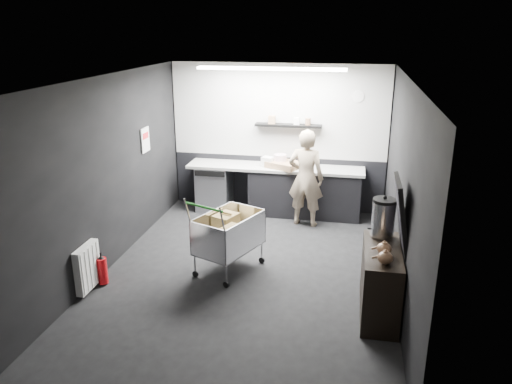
# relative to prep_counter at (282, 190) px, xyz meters

# --- Properties ---
(floor) EXTENTS (5.50, 5.50, 0.00)m
(floor) POSITION_rel_prep_counter_xyz_m (-0.14, -2.42, -0.46)
(floor) COLOR black
(floor) RESTS_ON ground
(ceiling) EXTENTS (5.50, 5.50, 0.00)m
(ceiling) POSITION_rel_prep_counter_xyz_m (-0.14, -2.42, 2.24)
(ceiling) COLOR silver
(ceiling) RESTS_ON wall_back
(wall_back) EXTENTS (5.50, 0.00, 5.50)m
(wall_back) POSITION_rel_prep_counter_xyz_m (-0.14, 0.33, 0.89)
(wall_back) COLOR black
(wall_back) RESTS_ON floor
(wall_front) EXTENTS (5.50, 0.00, 5.50)m
(wall_front) POSITION_rel_prep_counter_xyz_m (-0.14, -5.17, 0.89)
(wall_front) COLOR black
(wall_front) RESTS_ON floor
(wall_left) EXTENTS (0.00, 5.50, 5.50)m
(wall_left) POSITION_rel_prep_counter_xyz_m (-2.14, -2.42, 0.89)
(wall_left) COLOR black
(wall_left) RESTS_ON floor
(wall_right) EXTENTS (0.00, 5.50, 5.50)m
(wall_right) POSITION_rel_prep_counter_xyz_m (1.86, -2.42, 0.89)
(wall_right) COLOR black
(wall_right) RESTS_ON floor
(kitchen_wall_panel) EXTENTS (3.95, 0.02, 1.70)m
(kitchen_wall_panel) POSITION_rel_prep_counter_xyz_m (-0.14, 0.31, 1.39)
(kitchen_wall_panel) COLOR beige
(kitchen_wall_panel) RESTS_ON wall_back
(dado_panel) EXTENTS (3.95, 0.02, 1.00)m
(dado_panel) POSITION_rel_prep_counter_xyz_m (-0.14, 0.31, 0.04)
(dado_panel) COLOR black
(dado_panel) RESTS_ON wall_back
(floating_shelf) EXTENTS (1.20, 0.22, 0.04)m
(floating_shelf) POSITION_rel_prep_counter_xyz_m (0.06, 0.20, 1.16)
(floating_shelf) COLOR black
(floating_shelf) RESTS_ON wall_back
(wall_clock) EXTENTS (0.20, 0.03, 0.20)m
(wall_clock) POSITION_rel_prep_counter_xyz_m (1.26, 0.30, 1.69)
(wall_clock) COLOR white
(wall_clock) RESTS_ON wall_back
(poster) EXTENTS (0.02, 0.30, 0.40)m
(poster) POSITION_rel_prep_counter_xyz_m (-2.12, -1.12, 1.09)
(poster) COLOR white
(poster) RESTS_ON wall_left
(poster_red_band) EXTENTS (0.02, 0.22, 0.10)m
(poster_red_band) POSITION_rel_prep_counter_xyz_m (-2.11, -1.12, 1.16)
(poster_red_band) COLOR red
(poster_red_band) RESTS_ON poster
(radiator) EXTENTS (0.10, 0.50, 0.60)m
(radiator) POSITION_rel_prep_counter_xyz_m (-2.08, -3.32, -0.11)
(radiator) COLOR white
(radiator) RESTS_ON wall_left
(ceiling_strip) EXTENTS (2.40, 0.20, 0.04)m
(ceiling_strip) POSITION_rel_prep_counter_xyz_m (-0.14, -0.57, 2.21)
(ceiling_strip) COLOR white
(ceiling_strip) RESTS_ON ceiling
(prep_counter) EXTENTS (3.20, 0.61, 0.90)m
(prep_counter) POSITION_rel_prep_counter_xyz_m (0.00, 0.00, 0.00)
(prep_counter) COLOR black
(prep_counter) RESTS_ON floor
(person) EXTENTS (0.67, 0.49, 1.69)m
(person) POSITION_rel_prep_counter_xyz_m (0.47, -0.45, 0.39)
(person) COLOR beige
(person) RESTS_ON floor
(shopping_cart) EXTENTS (0.98, 1.25, 1.14)m
(shopping_cart) POSITION_rel_prep_counter_xyz_m (-0.42, -2.38, 0.09)
(shopping_cart) COLOR silver
(shopping_cart) RESTS_ON floor
(sideboard) EXTENTS (0.48, 1.14, 1.70)m
(sideboard) POSITION_rel_prep_counter_xyz_m (1.64, -3.11, 0.09)
(sideboard) COLOR black
(sideboard) RESTS_ON floor
(fire_extinguisher) EXTENTS (0.14, 0.14, 0.45)m
(fire_extinguisher) POSITION_rel_prep_counter_xyz_m (-1.99, -3.12, -0.24)
(fire_extinguisher) COLOR red
(fire_extinguisher) RESTS_ON floor
(cardboard_box) EXTENTS (0.68, 0.62, 0.11)m
(cardboard_box) POSITION_rel_prep_counter_xyz_m (0.03, -0.05, 0.50)
(cardboard_box) COLOR #94714F
(cardboard_box) RESTS_ON prep_counter
(pink_tub) EXTENTS (0.22, 0.22, 0.22)m
(pink_tub) POSITION_rel_prep_counter_xyz_m (-0.04, 0.00, 0.55)
(pink_tub) COLOR silver
(pink_tub) RESTS_ON prep_counter
(white_container) EXTENTS (0.24, 0.21, 0.18)m
(white_container) POSITION_rel_prep_counter_xyz_m (-0.26, -0.05, 0.53)
(white_container) COLOR white
(white_container) RESTS_ON prep_counter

